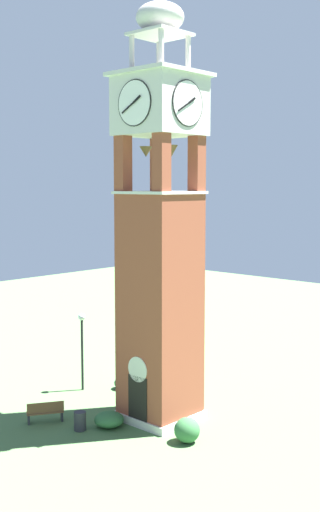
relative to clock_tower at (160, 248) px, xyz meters
The scene contains 8 objects.
ground 7.65m from the clock_tower, 96.46° to the left, with size 80.00×80.00×0.00m, color #476B3D.
clock_tower is the anchor object (origin of this frame).
park_bench 8.76m from the clock_tower, 131.63° to the right, with size 1.21×1.59×0.95m.
lamp_post 7.44m from the clock_tower, behind, with size 0.36×0.36×3.96m.
trash_bin 8.11m from the clock_tower, 115.66° to the right, with size 0.52×0.52×0.80m, color #2D2D33.
shrub_near_entry 8.63m from the clock_tower, 157.62° to the left, with size 0.87×0.87×0.61m, color #336638.
shrub_left_of_tower 7.71m from the clock_tower, 113.22° to the right, with size 1.28×1.28×0.65m, color #336638.
shrub_behind_bench 7.68m from the clock_tower, 24.70° to the right, with size 1.04×1.04×1.02m, color #336638.
Camera 1 is at (18.38, -19.89, 10.34)m, focal length 44.16 mm.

